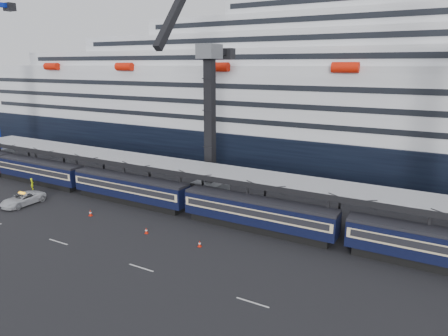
% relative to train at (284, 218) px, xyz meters
% --- Properties ---
extents(ground, '(260.00, 260.00, 0.00)m').
position_rel_train_xyz_m(ground, '(4.65, -10.00, -2.20)').
color(ground, black).
rests_on(ground, ground).
extents(train, '(133.05, 3.00, 4.05)m').
position_rel_train_xyz_m(train, '(0.00, 0.00, 0.00)').
color(train, black).
rests_on(train, ground).
extents(canopy, '(130.00, 6.25, 5.53)m').
position_rel_train_xyz_m(canopy, '(4.65, 4.00, 3.05)').
color(canopy, '#919398').
rests_on(canopy, ground).
extents(cruise_ship, '(214.09, 28.84, 34.00)m').
position_rel_train_xyz_m(cruise_ship, '(3.57, 35.99, 10.14)').
color(cruise_ship, black).
rests_on(cruise_ship, ground).
extents(crane_dark_near, '(4.50, 17.75, 35.08)m').
position_rel_train_xyz_m(crane_dark_near, '(-15.35, 8.59, 9.73)').
color(crane_dark_near, '#494B51').
rests_on(crane_dark_near, ground).
extents(pickup_truck, '(2.99, 6.21, 1.70)m').
position_rel_train_xyz_m(pickup_truck, '(-35.88, -8.18, -1.35)').
color(pickup_truck, silver).
rests_on(pickup_truck, ground).
extents(worker, '(0.80, 0.76, 1.84)m').
position_rel_train_xyz_m(worker, '(-41.20, -2.86, -1.28)').
color(worker, '#C1D80B').
rests_on(worker, ground).
extents(traffic_cone_b, '(0.42, 0.42, 0.84)m').
position_rel_train_xyz_m(traffic_cone_b, '(-24.34, -6.54, -1.79)').
color(traffic_cone_b, red).
rests_on(traffic_cone_b, ground).
extents(traffic_cone_c, '(0.38, 0.38, 0.75)m').
position_rel_train_xyz_m(traffic_cone_c, '(-14.26, -7.37, -1.83)').
color(traffic_cone_c, red).
rests_on(traffic_cone_c, ground).
extents(traffic_cone_d, '(0.37, 0.37, 0.73)m').
position_rel_train_xyz_m(traffic_cone_d, '(-6.90, -7.27, -1.84)').
color(traffic_cone_d, red).
rests_on(traffic_cone_d, ground).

